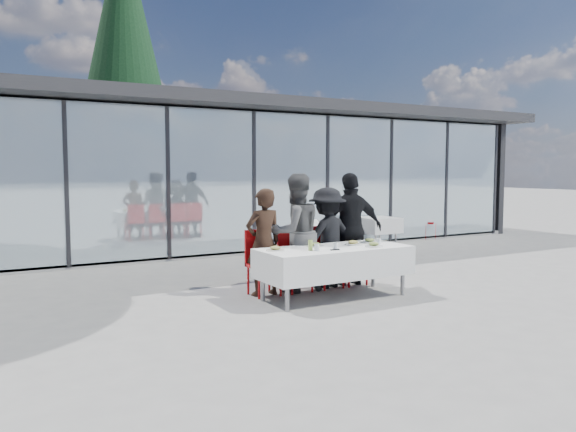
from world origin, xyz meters
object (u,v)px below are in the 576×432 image
object	(u,v)px
plate_c	(353,243)
juice_bottle	(310,245)
diner_a	(264,242)
diner_chair_b	(293,256)
diner_c	(327,238)
spare_chair_a	(422,219)
diner_d	(351,229)
dining_table	(334,262)
diner_b	(296,233)
plate_extra	(374,245)
plate_d	(370,241)
diner_chair_d	(348,251)
plate_a	(275,249)
conifer_tree	(124,51)
folded_eyeglasses	(335,250)
plate_b	(316,245)
diner_chair_a	(262,259)
spare_table_right	(378,225)
lounger	(330,240)
diner_chair_c	(325,253)
spare_chair_b	(396,221)

from	to	relation	value
plate_c	juice_bottle	world-z (taller)	juice_bottle
diner_a	diner_chair_b	xyz separation A→B (m)	(0.56, 0.07, -0.26)
diner_c	spare_chair_a	xyz separation A→B (m)	(5.78, 3.96, -0.26)
diner_d	dining_table	bearing A→B (deg)	53.27
diner_b	plate_extra	size ratio (longest dim) A/B	7.01
diner_b	plate_d	xyz separation A→B (m)	(1.04, -0.51, -0.14)
diner_chair_d	plate_a	bearing A→B (deg)	-159.96
plate_c	conifer_tree	xyz separation A→B (m)	(-0.06, 13.29, 5.21)
plate_d	folded_eyeglasses	xyz separation A→B (m)	(-0.94, -0.42, -0.02)
diner_chair_d	plate_d	xyz separation A→B (m)	(-0.02, -0.58, 0.24)
plate_b	folded_eyeglasses	bearing A→B (deg)	-82.78
spare_chair_a	diner_c	bearing A→B (deg)	-145.57
diner_chair_a	plate_c	size ratio (longest dim) A/B	3.75
plate_d	spare_table_right	distance (m)	4.79
plate_d	lounger	distance (m)	4.20
diner_chair_c	diner_c	bearing A→B (deg)	-90.00
diner_chair_c	diner_d	distance (m)	0.61
diner_chair_a	spare_chair_b	bearing A→B (deg)	32.87
dining_table	spare_table_right	bearing A→B (deg)	44.36
plate_b	diner_chair_b	bearing A→B (deg)	94.25
diner_a	plate_d	world-z (taller)	diner_a
diner_b	diner_a	bearing A→B (deg)	0.90
diner_chair_b	juice_bottle	bearing A→B (deg)	-104.55
diner_d	plate_c	world-z (taller)	diner_d
plate_extra	juice_bottle	bearing A→B (deg)	172.72
plate_a	plate_b	bearing A→B (deg)	4.21
plate_c	folded_eyeglasses	world-z (taller)	plate_c
spare_chair_a	diner_chair_d	bearing A→B (deg)	-143.78
spare_table_right	spare_chair_b	world-z (taller)	spare_chair_b
spare_table_right	conifer_tree	distance (m)	11.56
diner_b	juice_bottle	xyz separation A→B (m)	(-0.22, -0.78, -0.09)
diner_chair_a	diner_d	distance (m)	1.65
diner_c	conifer_tree	xyz separation A→B (m)	(0.02, 12.70, 5.19)
diner_a	diner_c	distance (m)	1.14
spare_table_right	diner_chair_a	bearing A→B (deg)	-147.00
diner_c	juice_bottle	distance (m)	1.12
diner_d	plate_a	bearing A→B (deg)	30.68
plate_a	plate_d	distance (m)	1.70
plate_extra	lounger	bearing A→B (deg)	63.79
diner_chair_b	juice_bottle	world-z (taller)	diner_chair_b
diner_chair_a	diner_chair_c	bearing A→B (deg)	0.00
spare_chair_b	lounger	bearing A→B (deg)	-165.30
diner_chair_a	plate_a	distance (m)	0.68
plate_d	spare_chair_b	distance (m)	6.21
diner_chair_b	spare_chair_b	world-z (taller)	same
diner_chair_d	folded_eyeglasses	xyz separation A→B (m)	(-0.96, -1.00, 0.22)
diner_c	diner_chair_d	size ratio (longest dim) A/B	1.64
diner_chair_a	diner_d	world-z (taller)	diner_d
dining_table	diner_a	world-z (taller)	diner_a
diner_chair_d	plate_c	world-z (taller)	diner_chair_d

